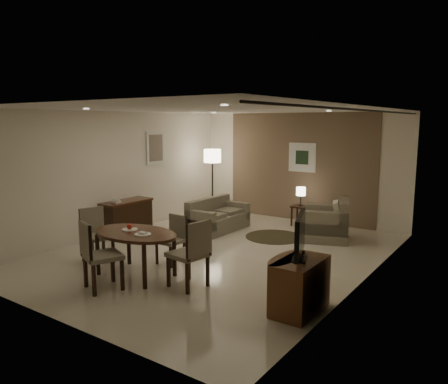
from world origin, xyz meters
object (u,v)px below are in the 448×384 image
Objects in this scene: dining_table at (136,254)px; floor_lamp at (212,183)px; console_desk at (127,217)px; chair_left at (98,236)px; sofa at (219,215)px; chair_near at (103,255)px; chair_right at (188,253)px; chair_far at (170,240)px; tv_cabinet at (300,286)px; armchair at (326,219)px; side_table at (300,216)px.

floor_lamp is (-1.67, 4.37, 0.52)m from dining_table.
console_desk is at bearing -99.83° from floor_lamp.
sofa is (0.40, 3.12, -0.12)m from chair_left.
chair_right is (0.98, 0.79, -0.00)m from chair_near.
chair_far is 1.30m from chair_left.
chair_far is at bearing -117.49° from chair_right.
chair_near is 5.34m from floor_lamp.
sofa is (-0.68, 3.90, -0.16)m from chair_near.
dining_table is 1.47× the size of chair_right.
tv_cabinet is 2.78m from dining_table.
dining_table is at bearing -76.63° from chair_right.
armchair reaches higher than dining_table.
tv_cabinet is 1.78m from chair_right.
tv_cabinet is 3.76m from armchair.
chair_right is at bearing -74.90° from chair_left.
armchair is at bearing -8.50° from floor_lamp.
armchair is 1.30m from side_table.
chair_near is 1.34m from chair_left.
side_table is 2.48m from floor_lamp.
chair_far reaches higher than console_desk.
armchair is 3.42m from floor_lamp.
dining_table is at bearing -168.24° from sofa.
floor_lamp reaches higher than chair_right.
dining_table is at bearing -39.80° from console_desk.
floor_lamp is (-1.02, 1.15, 0.52)m from sofa.
floor_lamp is (-1.73, 3.60, 0.46)m from chair_far.
chair_far is at bearing -64.30° from floor_lamp.
chair_far reaches higher than sofa.
chair_near is 1.08× the size of armchair.
chair_right is (3.13, -1.67, 0.15)m from console_desk.
chair_far reaches higher than tv_cabinet.
chair_left is 4.34m from floor_lamp.
console_desk reaches higher than sofa.
chair_near reaches higher than side_table.
chair_right reaches higher than side_table.
chair_far is 1.16m from chair_right.
dining_table is at bearing -92.41° from chair_far.
sofa is (1.47, 1.44, -0.01)m from console_desk.
dining_table is 1.47× the size of chair_near.
chair_left reaches higher than tv_cabinet.
chair_right is (1.01, 0.10, 0.16)m from dining_table.
tv_cabinet is at bearing -138.82° from chair_near.
chair_far is at bearing 169.60° from tv_cabinet.
sofa is at bearing -58.17° from chair_near.
chair_near reaches higher than tv_cabinet.
sofa is at bearing -94.11° from armchair.
chair_left is at bearing -146.82° from chair_far.
console_desk reaches higher than dining_table.
chair_far is (0.03, 1.45, -0.10)m from chair_near.
console_desk is at bearing 140.20° from dining_table.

